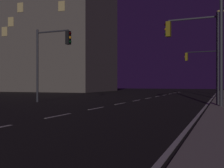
{
  "coord_description": "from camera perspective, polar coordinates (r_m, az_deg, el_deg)",
  "views": [
    {
      "loc": [
        6.63,
        -1.97,
        1.4
      ],
      "look_at": [
        -1.98,
        20.61,
        1.33
      ],
      "focal_mm": 47.39,
      "sensor_mm": 36.0,
      "label": 1
    }
  ],
  "objects": [
    {
      "name": "lane_markings_center",
      "position": [
        23.95,
        4.76,
        -3.18
      ],
      "size": [
        0.14,
        50.0,
        0.01
      ],
      "color": "silver",
      "rests_on": "ground"
    },
    {
      "name": "building_distant",
      "position": [
        56.61,
        -13.49,
        13.4
      ],
      "size": [
        24.46,
        13.72,
        28.75
      ],
      "color": "#6B6056",
      "rests_on": "ground"
    },
    {
      "name": "traffic_light_far_right",
      "position": [
        36.3,
        17.34,
        3.99
      ],
      "size": [
        4.17,
        0.63,
        5.21
      ],
      "color": "#4C4C51",
      "rests_on": "sidewalk_right"
    },
    {
      "name": "ground_plane",
      "position": [
        20.62,
        2.06,
        -3.73
      ],
      "size": [
        112.0,
        112.0,
        0.0
      ],
      "primitive_type": "plane",
      "color": "black",
      "rests_on": "ground"
    },
    {
      "name": "traffic_light_far_center",
      "position": [
        18.8,
        15.55,
        7.9
      ],
      "size": [
        3.25,
        0.47,
        5.44
      ],
      "color": "#4C4C51",
      "rests_on": "sidewalk_right"
    },
    {
      "name": "lane_edge_line",
      "position": [
        24.53,
        18.4,
        -3.11
      ],
      "size": [
        0.14,
        53.0,
        0.01
      ],
      "color": "silver",
      "rests_on": "ground"
    },
    {
      "name": "traffic_light_overhead_east",
      "position": [
        21.91,
        -11.64,
        6.27
      ],
      "size": [
        3.02,
        0.42,
        5.38
      ],
      "color": "#38383D",
      "rests_on": "ground"
    },
    {
      "name": "street_lamp_far_end",
      "position": [
        17.36,
        19.08,
        10.51
      ],
      "size": [
        2.3,
        0.79,
        7.23
      ],
      "color": "#38383D",
      "rests_on": "sidewalk_right"
    }
  ]
}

